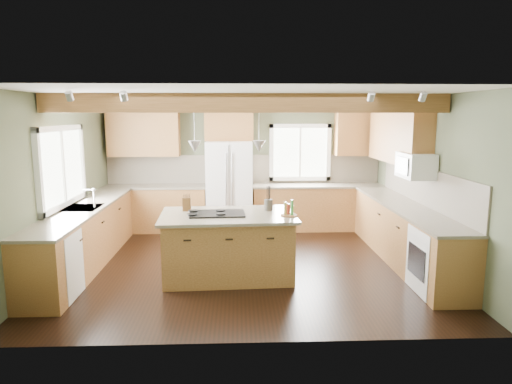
{
  "coord_description": "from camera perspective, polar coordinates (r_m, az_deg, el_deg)",
  "views": [
    {
      "loc": [
        -0.13,
        -6.86,
        2.31
      ],
      "look_at": [
        0.16,
        0.3,
        1.1
      ],
      "focal_mm": 32.0,
      "sensor_mm": 36.0,
      "label": 1
    }
  ],
  "objects": [
    {
      "name": "base_cab_back_left",
      "position": [
        9.4,
        -12.43,
        -2.1
      ],
      "size": [
        2.02,
        0.6,
        0.88
      ],
      "primitive_type": "cube",
      "color": "brown",
      "rests_on": "floor"
    },
    {
      "name": "knife_block",
      "position": [
        6.76,
        -8.65,
        -1.51
      ],
      "size": [
        0.12,
        0.09,
        0.2
      ],
      "primitive_type": "cube",
      "rotation": [
        0.0,
        0.0,
        0.04
      ],
      "color": "brown",
      "rests_on": "island_top"
    },
    {
      "name": "backsplash_back",
      "position": [
        9.41,
        -1.49,
        2.89
      ],
      "size": [
        5.58,
        0.03,
        0.58
      ],
      "primitive_type": "cube",
      "color": "brown",
      "rests_on": "wall_back"
    },
    {
      "name": "island_top",
      "position": [
        6.51,
        -3.55,
        -2.94
      ],
      "size": [
        1.96,
        1.3,
        0.04
      ],
      "primitive_type": "cube",
      "rotation": [
        0.0,
        0.0,
        0.05
      ],
      "color": "#51473B",
      "rests_on": "island"
    },
    {
      "name": "upper_cab_back_left",
      "position": [
        9.38,
        -13.84,
        7.13
      ],
      "size": [
        1.4,
        0.35,
        0.9
      ],
      "primitive_type": "cube",
      "color": "brown",
      "rests_on": "wall_back"
    },
    {
      "name": "cooktop",
      "position": [
        6.5,
        -4.86,
        -2.7
      ],
      "size": [
        0.8,
        0.55,
        0.02
      ],
      "primitive_type": "cube",
      "rotation": [
        0.0,
        0.0,
        0.05
      ],
      "color": "black",
      "rests_on": "island_top"
    },
    {
      "name": "microwave",
      "position": [
        7.37,
        19.33,
        3.14
      ],
      "size": [
        0.4,
        0.7,
        0.38
      ],
      "primitive_type": "cube",
      "color": "white",
      "rests_on": "wall_right"
    },
    {
      "name": "counter_back_right",
      "position": [
        9.31,
        7.75,
        0.81
      ],
      "size": [
        2.66,
        0.64,
        0.04
      ],
      "primitive_type": "cube",
      "color": "#51473B",
      "rests_on": "base_cab_back_right"
    },
    {
      "name": "wall_left",
      "position": [
        7.43,
        -23.34,
        1.0
      ],
      "size": [
        0.0,
        5.0,
        5.0
      ],
      "primitive_type": "plane",
      "rotation": [
        1.57,
        0.0,
        1.57
      ],
      "color": "#4B523A",
      "rests_on": "ground"
    },
    {
      "name": "pendant_left",
      "position": [
        6.37,
        -7.67,
        5.64
      ],
      "size": [
        0.18,
        0.18,
        0.16
      ],
      "primitive_type": "cone",
      "rotation": [
        3.14,
        0.0,
        0.0
      ],
      "color": "#B2B2B7",
      "rests_on": "ceiling"
    },
    {
      "name": "upper_cab_right",
      "position": [
        8.24,
        17.35,
        6.67
      ],
      "size": [
        0.35,
        2.2,
        0.9
      ],
      "primitive_type": "cube",
      "color": "brown",
      "rests_on": "wall_right"
    },
    {
      "name": "refrigerator",
      "position": [
        9.09,
        -3.34,
        0.67
      ],
      "size": [
        0.9,
        0.74,
        1.8
      ],
      "primitive_type": "cube",
      "color": "white",
      "rests_on": "floor"
    },
    {
      "name": "soffit_trim",
      "position": [
        9.26,
        -1.52,
        11.03
      ],
      "size": [
        5.55,
        0.2,
        0.1
      ],
      "primitive_type": "cube",
      "color": "#563618",
      "rests_on": "ceiling"
    },
    {
      "name": "bottle_tray",
      "position": [
        6.38,
        4.15,
        -2.04
      ],
      "size": [
        0.29,
        0.29,
        0.21
      ],
      "primitive_type": null,
      "rotation": [
        0.0,
        0.0,
        0.27
      ],
      "color": "brown",
      "rests_on": "island_top"
    },
    {
      "name": "pendant_right",
      "position": [
        6.39,
        0.37,
        5.74
      ],
      "size": [
        0.18,
        0.18,
        0.16
      ],
      "primitive_type": "cone",
      "rotation": [
        3.14,
        0.0,
        0.0
      ],
      "color": "#B2B2B7",
      "rests_on": "ceiling"
    },
    {
      "name": "floor",
      "position": [
        7.24,
        -1.16,
        -9.01
      ],
      "size": [
        5.6,
        5.6,
        0.0
      ],
      "primitive_type": "plane",
      "color": "black",
      "rests_on": "ground"
    },
    {
      "name": "utensil_crock",
      "position": [
        6.72,
        1.57,
        -1.62
      ],
      "size": [
        0.14,
        0.14,
        0.17
      ],
      "primitive_type": "cylinder",
      "rotation": [
        0.0,
        0.0,
        -0.11
      ],
      "color": "#3A342F",
      "rests_on": "island_top"
    },
    {
      "name": "upper_cab_back_corner",
      "position": [
        9.51,
        12.62,
        7.21
      ],
      "size": [
        0.9,
        0.35,
        0.9
      ],
      "primitive_type": "cube",
      "color": "brown",
      "rests_on": "wall_back"
    },
    {
      "name": "island",
      "position": [
        6.62,
        -3.51,
        -6.82
      ],
      "size": [
        1.83,
        1.18,
        0.88
      ],
      "primitive_type": "cube",
      "rotation": [
        0.0,
        0.0,
        0.05
      ],
      "color": "olive",
      "rests_on": "floor"
    },
    {
      "name": "oven",
      "position": [
        6.47,
        21.93,
        -8.01
      ],
      "size": [
        0.6,
        0.72,
        0.84
      ],
      "primitive_type": "cube",
      "color": "white",
      "rests_on": "floor"
    },
    {
      "name": "base_cab_right",
      "position": [
        7.63,
        18.03,
        -5.08
      ],
      "size": [
        0.6,
        3.7,
        0.88
      ],
      "primitive_type": "cube",
      "color": "brown",
      "rests_on": "floor"
    },
    {
      "name": "ceiling_beam",
      "position": [
        6.35,
        -1.15,
        11.04
      ],
      "size": [
        5.55,
        0.26,
        0.26
      ],
      "primitive_type": "cube",
      "color": "#563618",
      "rests_on": "ceiling"
    },
    {
      "name": "wall_back",
      "position": [
        9.41,
        -1.49,
        3.44
      ],
      "size": [
        5.6,
        0.0,
        5.6
      ],
      "primitive_type": "plane",
      "rotation": [
        1.57,
        0.0,
        0.0
      ],
      "color": "#4B523A",
      "rests_on": "ground"
    },
    {
      "name": "counter_right",
      "position": [
        7.53,
        18.21,
        -1.69
      ],
      "size": [
        0.64,
        3.74,
        0.04
      ],
      "primitive_type": "cube",
      "color": "#51473B",
      "rests_on": "base_cab_right"
    },
    {
      "name": "base_cab_back_right",
      "position": [
        9.39,
        7.69,
        -1.97
      ],
      "size": [
        2.62,
        0.6,
        0.88
      ],
      "primitive_type": "cube",
      "color": "brown",
      "rests_on": "floor"
    },
    {
      "name": "backsplash_right",
      "position": [
        7.58,
        20.35,
        0.65
      ],
      "size": [
        0.03,
        3.7,
        0.58
      ],
      "primitive_type": "cube",
      "color": "brown",
      "rests_on": "wall_right"
    },
    {
      "name": "counter_left",
      "position": [
        7.44,
        -20.84,
        -1.96
      ],
      "size": [
        0.64,
        3.74,
        0.04
      ],
      "primitive_type": "cube",
      "color": "#51473B",
      "rests_on": "base_cab_left"
    },
    {
      "name": "dishwasher",
      "position": [
        6.37,
        -24.2,
        -8.44
      ],
      "size": [
        0.6,
        0.6,
        0.84
      ],
      "primitive_type": "cube",
      "color": "white",
      "rests_on": "floor"
    },
    {
      "name": "counter_back_left",
      "position": [
        9.32,
        -12.53,
        0.67
      ],
      "size": [
        2.06,
        0.64,
        0.04
      ],
      "primitive_type": "cube",
      "color": "#51473B",
      "rests_on": "base_cab_back_left"
    },
    {
      "name": "window_back",
      "position": [
        9.46,
        5.51,
        4.95
      ],
      "size": [
        1.1,
        0.04,
        1.0
      ],
      "primitive_type": "cube",
      "color": "white",
      "rests_on": "wall_back"
    },
    {
      "name": "upper_cab_over_fridge",
      "position": [
        9.19,
        -3.39,
        8.59
      ],
      "size": [
        0.96,
        0.35,
        0.7
      ],
      "primitive_type": "cube",
      "color": "brown",
      "rests_on": "wall_back"
    },
    {
      "name": "ceiling",
      "position": [
        6.87,
        -1.24,
        12.02
      ],
      "size": [
        5.6,
        5.6,
        0.0
      ],
      "primitive_type": "plane",
      "rotation": [
        3.14,
        0.0,
        0.0
      ],
      "color": "silver",
      "rests_on": "wall_back"
    },
    {
      "name": "window_left",
      "position": [
        7.44,
        -23.18,
        2.96
      ],
      "size": [
        0.04,
        1.6,
        1.05
      ],
      "primitive_type": "cube",
      "color": "white",
      "rests_on": "wall_left"
    },
    {
      "name": "wall_right",
      "position": [
        7.53,
        20.64,
        1.27
      ],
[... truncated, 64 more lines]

